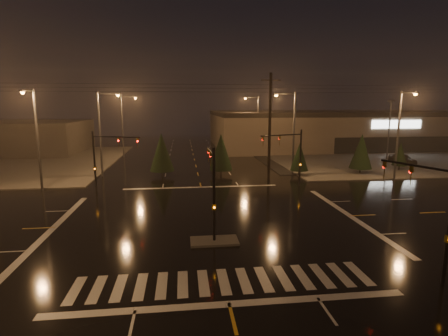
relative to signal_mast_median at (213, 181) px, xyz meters
The scene contains 25 objects.
ground 4.85m from the signal_mast_median, 90.00° to the left, with size 140.00×140.00×0.00m, color black.
sidewalk_ne 44.80m from the signal_mast_median, 47.79° to the left, with size 36.00×36.00×0.12m, color #4D4B45.
median_island 3.79m from the signal_mast_median, 90.00° to the right, with size 3.00×1.60×0.15m, color #4D4B45.
crosswalk 7.01m from the signal_mast_median, 90.00° to the right, with size 15.00×2.60×0.01m, color beige.
stop_bar_near 8.77m from the signal_mast_median, 90.00° to the right, with size 16.00×0.50×0.01m, color beige.
stop_bar_far 14.56m from the signal_mast_median, 90.00° to the left, with size 16.00×0.50×0.01m, color beige.
parking_lot 46.95m from the signal_mast_median, 41.60° to the left, with size 50.00×24.00×0.08m, color black.
retail_building 60.26m from the signal_mast_median, 54.49° to the left, with size 60.20×28.30×7.20m.
signal_mast_median is the anchor object (origin of this frame).
signal_mast_ne 16.27m from the signal_mast_median, 54.28° to the left, with size 4.84×1.86×6.00m.
signal_mast_nw 16.27m from the signal_mast_median, 125.72° to the left, with size 4.84×1.86×6.00m.
signal_mast_se 12.22m from the signal_mast_median, 33.15° to the right, with size 1.55×3.87×6.00m.
streetlight_1 23.94m from the signal_mast_median, 117.96° to the left, with size 2.77×0.32×10.00m.
streetlight_2 38.78m from the signal_mast_median, 106.79° to the left, with size 2.77×0.32×10.00m.
streetlight_3 22.20m from the signal_mast_median, 59.61° to the left, with size 2.77×0.32×10.00m.
streetlight_4 40.69m from the signal_mast_median, 74.03° to the left, with size 2.77×0.32×10.00m.
streetlight_5 21.53m from the signal_mast_median, 138.30° to the left, with size 0.32×2.77×10.00m.
streetlight_6 26.29m from the signal_mast_median, 32.94° to the left, with size 0.32×2.77×10.00m.
utility_pole_1 19.00m from the signal_mast_median, 64.89° to the left, with size 2.20×0.32×12.00m.
conifer_0 22.23m from the signal_mast_median, 56.81° to the left, with size 2.15×2.15×4.07m.
conifer_1 27.76m from the signal_mast_median, 43.21° to the left, with size 2.74×2.74×4.98m.
conifer_2 33.38m from the signal_mast_median, 37.68° to the left, with size 1.94×1.94×3.73m.
conifer_3 20.75m from the signal_mast_median, 102.02° to the left, with size 2.90×2.90×5.23m.
conifer_4 20.28m from the signal_mast_median, 82.09° to the left, with size 2.83×2.83×5.12m.
car_parked 39.32m from the signal_mast_median, 39.97° to the left, with size 1.80×4.47×1.52m, color black.
Camera 1 is at (-1.89, -24.72, 8.53)m, focal length 28.00 mm.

